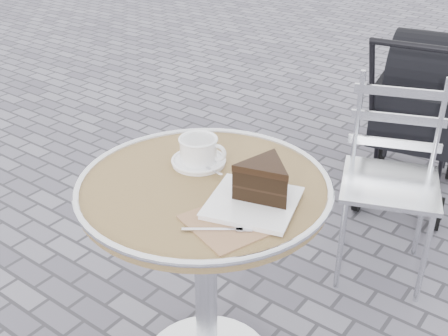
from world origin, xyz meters
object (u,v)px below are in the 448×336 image
Objects in this scene: bistro_chair at (394,155)px; baby_stroller at (420,115)px; cafe_table at (205,232)px; cappuccino_set at (199,152)px; cake_plate_set at (261,186)px.

baby_stroller is (-0.11, 0.66, -0.09)m from bistro_chair.
bistro_chair is (0.22, 0.92, -0.06)m from cafe_table.
cappuccino_set is (-0.09, 0.09, 0.20)m from cafe_table.
cafe_table is 0.91× the size of bistro_chair.
baby_stroller is at bearing 76.31° from cake_plate_set.
baby_stroller reaches higher than cappuccino_set.
baby_stroller is at bearing 86.24° from cafe_table.
cake_plate_set is (0.18, 0.01, 0.22)m from cafe_table.
bistro_chair reaches higher than cafe_table.
baby_stroller reaches higher than cafe_table.
cake_plate_set reaches higher than cafe_table.
bistro_chair reaches higher than cappuccino_set.
cappuccino_set is 0.23× the size of bistro_chair.
cappuccino_set is 0.51× the size of cake_plate_set.
cake_plate_set reaches higher than bistro_chair.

